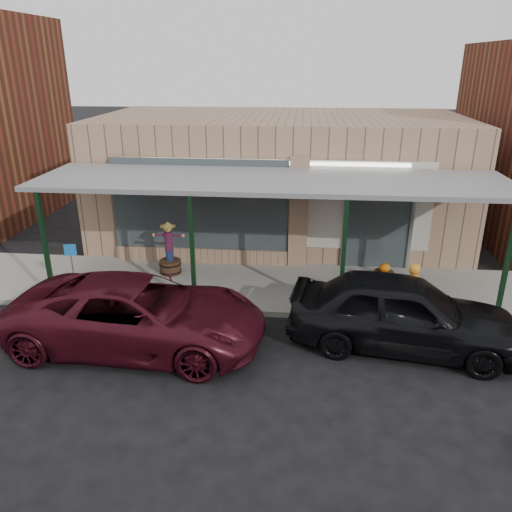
# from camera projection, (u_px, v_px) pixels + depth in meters

# --- Properties ---
(ground) EXTENTS (120.00, 120.00, 0.00)m
(ground) POSITION_uv_depth(u_px,v_px,m) (259.00, 362.00, 10.44)
(ground) COLOR black
(ground) RESTS_ON ground
(sidewalk) EXTENTS (40.00, 3.20, 0.15)m
(sidewalk) POSITION_uv_depth(u_px,v_px,m) (270.00, 287.00, 13.75)
(sidewalk) COLOR gray
(sidewalk) RESTS_ON ground
(storefront) EXTENTS (12.00, 6.25, 4.20)m
(storefront) POSITION_uv_depth(u_px,v_px,m) (280.00, 178.00, 17.24)
(storefront) COLOR #A27D63
(storefront) RESTS_ON ground
(awning) EXTENTS (12.00, 3.00, 3.04)m
(awning) POSITION_uv_depth(u_px,v_px,m) (271.00, 182.00, 12.64)
(awning) COLOR gray
(awning) RESTS_ON ground
(block_buildings_near) EXTENTS (61.00, 8.00, 8.00)m
(block_buildings_near) POSITION_uv_depth(u_px,v_px,m) (339.00, 126.00, 17.41)
(block_buildings_near) COLOR brown
(block_buildings_near) RESTS_ON ground
(barrel_scarecrow) EXTENTS (0.93, 0.75, 1.56)m
(barrel_scarecrow) POSITION_uv_depth(u_px,v_px,m) (170.00, 256.00, 14.26)
(barrel_scarecrow) COLOR #43291B
(barrel_scarecrow) RESTS_ON sidewalk
(barrel_pumpkin) EXTENTS (0.69, 0.69, 0.66)m
(barrel_pumpkin) POSITION_uv_depth(u_px,v_px,m) (384.00, 276.00, 13.66)
(barrel_pumpkin) COLOR #43291B
(barrel_pumpkin) RESTS_ON sidewalk
(handicap_sign) EXTENTS (0.29, 0.11, 1.44)m
(handicap_sign) POSITION_uv_depth(u_px,v_px,m) (72.00, 263.00, 12.71)
(handicap_sign) COLOR gray
(handicap_sign) RESTS_ON sidewalk
(parked_sedan) EXTENTS (5.12, 2.68, 1.67)m
(parked_sedan) POSITION_uv_depth(u_px,v_px,m) (402.00, 312.00, 10.75)
(parked_sedan) COLOR black
(parked_sedan) RESTS_ON ground
(car_maroon) EXTENTS (5.64, 2.80, 1.54)m
(car_maroon) POSITION_uv_depth(u_px,v_px,m) (138.00, 314.00, 10.81)
(car_maroon) COLOR #430D1A
(car_maroon) RESTS_ON ground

